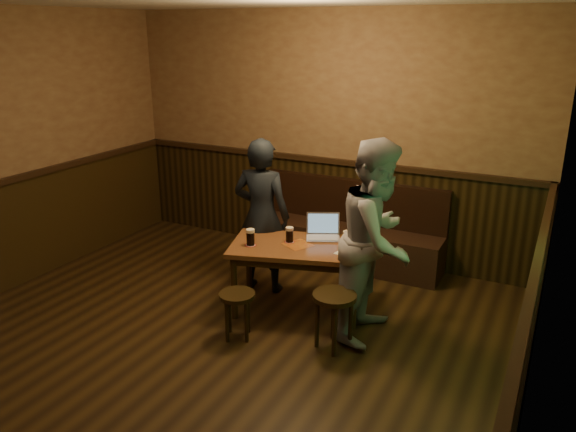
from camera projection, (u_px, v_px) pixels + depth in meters
The scene contains 12 objects.
room at pixel (176, 224), 4.17m from camera, with size 5.04×6.04×2.84m.
bench at pixel (346, 237), 6.42m from camera, with size 2.20×0.50×0.95m.
pub_table at pixel (298, 253), 5.26m from camera, with size 1.39×1.04×0.67m.
stool_left at pixel (237, 302), 4.84m from camera, with size 0.40×0.40×0.42m.
stool_right at pixel (334, 305), 4.66m from camera, with size 0.49×0.49×0.50m.
pint_left at pixel (250, 237), 5.19m from camera, with size 0.10×0.10×0.16m.
pint_mid at pixel (290, 235), 5.27m from camera, with size 0.10×0.10×0.15m.
pint_right at pixel (347, 240), 5.11m from camera, with size 0.11×0.11×0.17m.
laptop at pixel (323, 231), 5.40m from camera, with size 0.40×0.37×0.23m.
menu at pixel (348, 254), 5.01m from camera, with size 0.22×0.15×0.00m, color silver.
person_suit at pixel (262, 216), 5.62m from camera, with size 0.58×0.38×1.59m, color black.
person_grey at pixel (377, 240), 4.76m from camera, with size 0.85×0.66×1.75m, color #98999E.
Camera 1 is at (2.52, -2.91, 2.58)m, focal length 35.00 mm.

